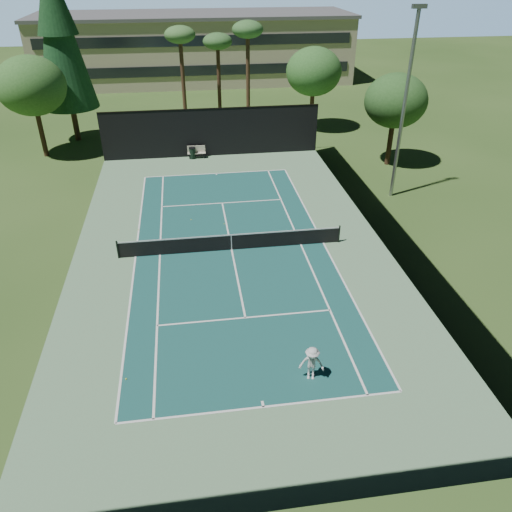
{
  "coord_description": "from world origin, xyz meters",
  "views": [
    {
      "loc": [
        -2.16,
        -24.89,
        14.72
      ],
      "look_at": [
        1.0,
        -3.0,
        1.3
      ],
      "focal_mm": 35.0,
      "sensor_mm": 36.0,
      "label": 1
    }
  ],
  "objects_px": {
    "tennis_ball_b": "(191,220)",
    "trash_bin": "(192,153)",
    "tennis_ball_d": "(139,230)",
    "park_bench": "(196,152)",
    "tennis_net": "(231,242)",
    "tennis_ball_c": "(224,224)",
    "tennis_ball_a": "(126,379)",
    "player": "(312,364)"
  },
  "relations": [
    {
      "from": "tennis_ball_a",
      "to": "trash_bin",
      "type": "xyz_separation_m",
      "value": [
        3.57,
        25.21,
        0.44
      ]
    },
    {
      "from": "player",
      "to": "tennis_ball_b",
      "type": "height_order",
      "value": "player"
    },
    {
      "from": "player",
      "to": "tennis_ball_c",
      "type": "bearing_deg",
      "value": 113.96
    },
    {
      "from": "player",
      "to": "tennis_ball_a",
      "type": "distance_m",
      "value": 7.51
    },
    {
      "from": "player",
      "to": "tennis_ball_c",
      "type": "height_order",
      "value": "player"
    },
    {
      "from": "tennis_ball_a",
      "to": "tennis_ball_c",
      "type": "bearing_deg",
      "value": 68.36
    },
    {
      "from": "tennis_ball_c",
      "to": "park_bench",
      "type": "xyz_separation_m",
      "value": [
        -1.23,
        12.39,
        0.51
      ]
    },
    {
      "from": "tennis_ball_b",
      "to": "trash_bin",
      "type": "bearing_deg",
      "value": 87.47
    },
    {
      "from": "tennis_ball_a",
      "to": "park_bench",
      "type": "distance_m",
      "value": 25.64
    },
    {
      "from": "player",
      "to": "tennis_ball_c",
      "type": "distance_m",
      "value": 14.13
    },
    {
      "from": "park_bench",
      "to": "trash_bin",
      "type": "distance_m",
      "value": 0.37
    },
    {
      "from": "tennis_ball_d",
      "to": "trash_bin",
      "type": "xyz_separation_m",
      "value": [
        3.8,
        12.31,
        0.44
      ]
    },
    {
      "from": "tennis_net",
      "to": "tennis_ball_c",
      "type": "xyz_separation_m",
      "value": [
        -0.13,
        3.28,
        -0.52
      ]
    },
    {
      "from": "park_bench",
      "to": "player",
      "type": "bearing_deg",
      "value": -82.44
    },
    {
      "from": "tennis_ball_c",
      "to": "park_bench",
      "type": "bearing_deg",
      "value": 95.65
    },
    {
      "from": "tennis_ball_d",
      "to": "park_bench",
      "type": "xyz_separation_m",
      "value": [
        4.14,
        12.44,
        0.51
      ]
    },
    {
      "from": "player",
      "to": "tennis_ball_d",
      "type": "relative_size",
      "value": 22.55
    },
    {
      "from": "tennis_ball_b",
      "to": "tennis_ball_d",
      "type": "height_order",
      "value": "tennis_ball_d"
    },
    {
      "from": "tennis_ball_c",
      "to": "tennis_ball_b",
      "type": "bearing_deg",
      "value": 156.76
    },
    {
      "from": "tennis_ball_d",
      "to": "park_bench",
      "type": "relative_size",
      "value": 0.05
    },
    {
      "from": "tennis_ball_c",
      "to": "tennis_ball_d",
      "type": "height_order",
      "value": "tennis_ball_d"
    },
    {
      "from": "tennis_ball_a",
      "to": "tennis_ball_b",
      "type": "distance_m",
      "value": 14.17
    },
    {
      "from": "tennis_ball_a",
      "to": "tennis_ball_d",
      "type": "bearing_deg",
      "value": 91.01
    },
    {
      "from": "tennis_ball_b",
      "to": "park_bench",
      "type": "relative_size",
      "value": 0.04
    },
    {
      "from": "tennis_ball_a",
      "to": "park_bench",
      "type": "relative_size",
      "value": 0.05
    },
    {
      "from": "tennis_ball_b",
      "to": "trash_bin",
      "type": "relative_size",
      "value": 0.06
    },
    {
      "from": "tennis_ball_d",
      "to": "tennis_net",
      "type": "bearing_deg",
      "value": -30.43
    },
    {
      "from": "trash_bin",
      "to": "park_bench",
      "type": "bearing_deg",
      "value": 19.5
    },
    {
      "from": "tennis_ball_a",
      "to": "park_bench",
      "type": "bearing_deg",
      "value": 81.23
    },
    {
      "from": "tennis_ball_c",
      "to": "tennis_ball_a",
      "type": "bearing_deg",
      "value": -111.64
    },
    {
      "from": "tennis_ball_c",
      "to": "trash_bin",
      "type": "distance_m",
      "value": 12.37
    },
    {
      "from": "tennis_ball_a",
      "to": "tennis_ball_b",
      "type": "xyz_separation_m",
      "value": [
        3.06,
        13.83,
        -0.01
      ]
    },
    {
      "from": "player",
      "to": "park_bench",
      "type": "bearing_deg",
      "value": 112.27
    },
    {
      "from": "tennis_ball_b",
      "to": "park_bench",
      "type": "bearing_deg",
      "value": 85.79
    },
    {
      "from": "tennis_ball_c",
      "to": "trash_bin",
      "type": "relative_size",
      "value": 0.07
    },
    {
      "from": "trash_bin",
      "to": "tennis_ball_b",
      "type": "bearing_deg",
      "value": -92.53
    },
    {
      "from": "tennis_ball_a",
      "to": "trash_bin",
      "type": "bearing_deg",
      "value": 81.95
    },
    {
      "from": "tennis_ball_a",
      "to": "tennis_ball_c",
      "type": "height_order",
      "value": "tennis_ball_a"
    },
    {
      "from": "tennis_ball_b",
      "to": "tennis_ball_c",
      "type": "height_order",
      "value": "tennis_ball_c"
    },
    {
      "from": "tennis_net",
      "to": "tennis_ball_b",
      "type": "xyz_separation_m",
      "value": [
        -2.2,
        4.17,
        -0.53
      ]
    },
    {
      "from": "tennis_net",
      "to": "tennis_ball_a",
      "type": "height_order",
      "value": "tennis_net"
    },
    {
      "from": "trash_bin",
      "to": "player",
      "type": "bearing_deg",
      "value": -81.67
    }
  ]
}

